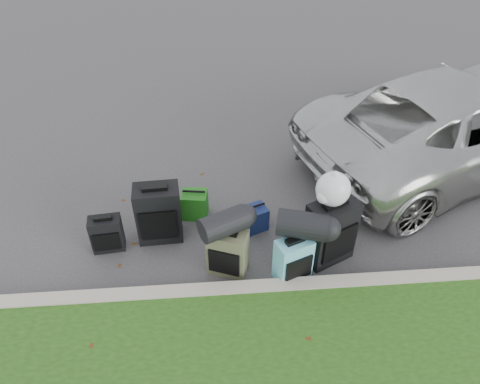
{
  "coord_description": "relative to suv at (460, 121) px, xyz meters",
  "views": [
    {
      "loc": [
        -0.45,
        -4.39,
        4.38
      ],
      "look_at": [
        -0.1,
        0.2,
        0.55
      ],
      "focal_mm": 35.0,
      "sensor_mm": 36.0,
      "label": 1
    }
  ],
  "objects": [
    {
      "name": "tote_green",
      "position": [
        -4.02,
        -1.03,
        -0.5
      ],
      "size": [
        0.37,
        0.31,
        0.38
      ],
      "primitive_type": "cube",
      "rotation": [
        0.0,
        0.0,
        -0.14
      ],
      "color": "#1E6716",
      "rests_on": "ground"
    },
    {
      "name": "trash_bag",
      "position": [
        -2.42,
        -1.87,
        0.36
      ],
      "size": [
        0.4,
        0.4,
        0.4
      ],
      "primitive_type": "sphere",
      "color": "white",
      "rests_on": "suitcase_large_black_right"
    },
    {
      "name": "duffel_left",
      "position": [
        -3.66,
        -2.04,
        0.07
      ],
      "size": [
        0.62,
        0.5,
        0.29
      ],
      "primitive_type": "cylinder",
      "rotation": [
        0.0,
        1.57,
        0.44
      ],
      "color": "black",
      "rests_on": "suitcase_olive"
    },
    {
      "name": "suitcase_small_black",
      "position": [
        -5.12,
        -1.56,
        -0.45
      ],
      "size": [
        0.41,
        0.25,
        0.49
      ],
      "primitive_type": "cube",
      "rotation": [
        0.0,
        0.0,
        0.1
      ],
      "color": "black",
      "rests_on": "ground"
    },
    {
      "name": "curb",
      "position": [
        -3.32,
        -2.44,
        -0.62
      ],
      "size": [
        120.0,
        0.18,
        0.15
      ],
      "primitive_type": "cube",
      "color": "#9E937F",
      "rests_on": "ground"
    },
    {
      "name": "tote_navy",
      "position": [
        -3.24,
        -1.35,
        -0.52
      ],
      "size": [
        0.39,
        0.35,
        0.34
      ],
      "primitive_type": "cube",
      "rotation": [
        0.0,
        0.0,
        0.39
      ],
      "color": "navy",
      "rests_on": "ground"
    },
    {
      "name": "ground",
      "position": [
        -3.32,
        -1.44,
        -0.7
      ],
      "size": [
        120.0,
        120.0,
        0.0
      ],
      "primitive_type": "plane",
      "color": "#383535",
      "rests_on": "ground"
    },
    {
      "name": "duffel_right",
      "position": [
        -2.79,
        -2.11,
        0.05
      ],
      "size": [
        0.63,
        0.46,
        0.32
      ],
      "primitive_type": "cylinder",
      "rotation": [
        0.0,
        1.57,
        -0.28
      ],
      "color": "black",
      "rests_on": "suitcase_teal"
    },
    {
      "name": "suitcase_large_black_right",
      "position": [
        -2.39,
        -1.92,
        -0.27
      ],
      "size": [
        0.66,
        0.55,
        0.85
      ],
      "primitive_type": "cube",
      "rotation": [
        0.0,
        0.0,
        0.45
      ],
      "color": "black",
      "rests_on": "ground"
    },
    {
      "name": "suitcase_large_black_left",
      "position": [
        -4.47,
        -1.4,
        -0.3
      ],
      "size": [
        0.57,
        0.36,
        0.8
      ],
      "primitive_type": "cube",
      "rotation": [
        0.0,
        0.0,
        0.05
      ],
      "color": "black",
      "rests_on": "ground"
    },
    {
      "name": "suitcase_teal",
      "position": [
        -2.88,
        -2.21,
        -0.4
      ],
      "size": [
        0.47,
        0.38,
        0.59
      ],
      "primitive_type": "cube",
      "rotation": [
        0.0,
        0.0,
        0.38
      ],
      "color": "teal",
      "rests_on": "ground"
    },
    {
      "name": "suv",
      "position": [
        0.0,
        0.0,
        0.0
      ],
      "size": [
        5.5,
        3.94,
        1.39
      ],
      "primitive_type": "imported",
      "rotation": [
        0.0,
        0.0,
        1.93
      ],
      "color": "#B7B7B2",
      "rests_on": "ground"
    },
    {
      "name": "suitcase_olive",
      "position": [
        -3.63,
        -2.04,
        -0.38
      ],
      "size": [
        0.52,
        0.42,
        0.62
      ],
      "primitive_type": "cube",
      "rotation": [
        0.0,
        0.0,
        -0.36
      ],
      "color": "#44462E",
      "rests_on": "ground"
    }
  ]
}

